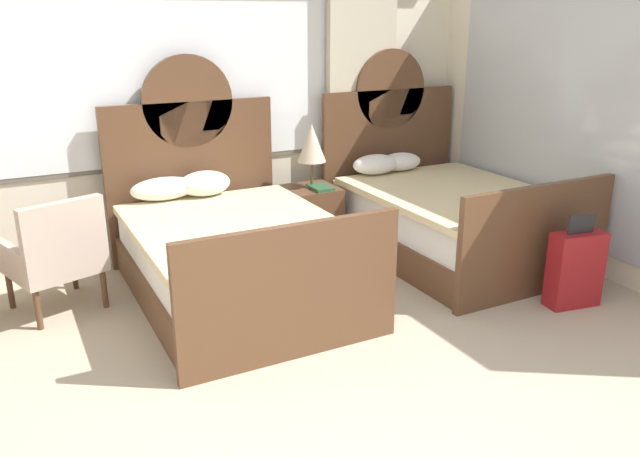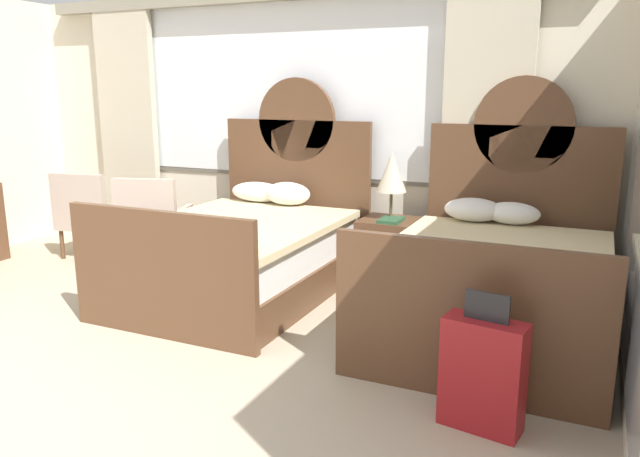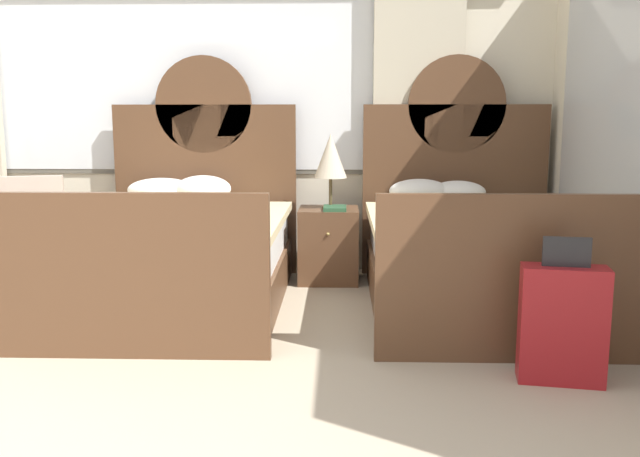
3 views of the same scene
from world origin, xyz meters
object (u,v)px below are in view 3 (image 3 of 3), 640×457
at_px(bed_near_window, 179,252).
at_px(bed_near_mirror, 476,254).
at_px(armchair_by_window_left, 26,231).
at_px(table_lamp_on_nightstand, 331,157).
at_px(suitcase_on_floor, 562,324).
at_px(book_on_nightstand, 335,208).
at_px(nightstand_between_beds, 329,245).

height_order(bed_near_window, bed_near_mirror, same).
bearing_deg(armchair_by_window_left, table_lamp_on_nightstand, 9.82).
distance_m(armchair_by_window_left, suitcase_on_floor, 3.94).
xyz_separation_m(armchair_by_window_left, suitcase_on_floor, (3.54, -1.72, -0.17)).
xyz_separation_m(bed_near_mirror, armchair_by_window_left, (-3.38, 0.32, 0.09)).
bearing_deg(bed_near_mirror, suitcase_on_floor, -83.61).
distance_m(bed_near_window, armchair_by_window_left, 1.30).
xyz_separation_m(bed_near_mirror, suitcase_on_floor, (0.16, -1.40, -0.07)).
distance_m(book_on_nightstand, suitcase_on_floor, 2.35).
height_order(bed_near_mirror, armchair_by_window_left, bed_near_mirror).
bearing_deg(table_lamp_on_nightstand, bed_near_window, -146.12).
bearing_deg(nightstand_between_beds, bed_near_window, -146.03).
distance_m(book_on_nightstand, armchair_by_window_left, 2.40).
distance_m(table_lamp_on_nightstand, armchair_by_window_left, 2.44).
relative_size(nightstand_between_beds, table_lamp_on_nightstand, 1.00).
bearing_deg(armchair_by_window_left, bed_near_mirror, -5.46).
height_order(armchair_by_window_left, suitcase_on_floor, armchair_by_window_left).
bearing_deg(nightstand_between_beds, suitcase_on_floor, -60.23).
height_order(book_on_nightstand, armchair_by_window_left, armchair_by_window_left).
bearing_deg(book_on_nightstand, suitcase_on_floor, -60.17).
bearing_deg(suitcase_on_floor, bed_near_window, 148.38).
bearing_deg(book_on_nightstand, bed_near_window, -150.94).
distance_m(bed_near_mirror, armchair_by_window_left, 3.40).
relative_size(bed_near_window, bed_near_mirror, 1.00).
distance_m(bed_near_window, book_on_nightstand, 1.30).
bearing_deg(suitcase_on_floor, nightstand_between_beds, 119.77).
relative_size(bed_near_window, suitcase_on_floor, 2.95).
xyz_separation_m(bed_near_window, nightstand_between_beds, (1.06, 0.72, -0.08)).
relative_size(bed_near_window, table_lamp_on_nightstand, 3.64).
distance_m(bed_near_window, table_lamp_on_nightstand, 1.45).
bearing_deg(book_on_nightstand, table_lamp_on_nightstand, 109.83).
bearing_deg(armchair_by_window_left, book_on_nightstand, 7.21).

